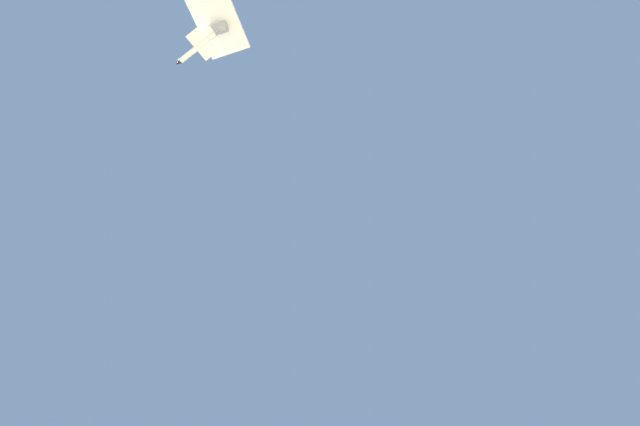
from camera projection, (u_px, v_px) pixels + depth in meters
name	position (u px, v px, depth m)	size (l,w,h in m)	color
chase_jet_high_escort	(198.00, 47.00, 124.17)	(15.32, 8.81, 4.00)	silver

